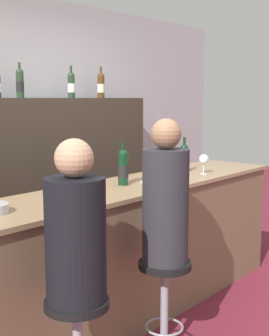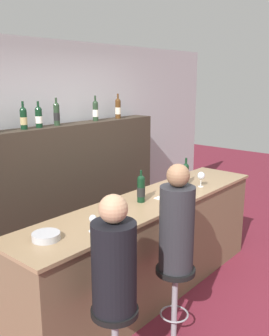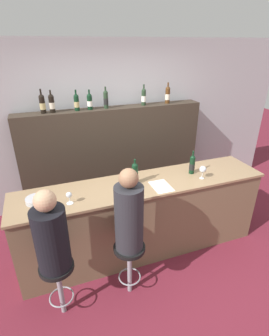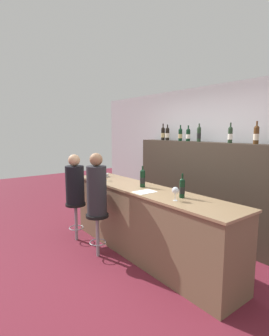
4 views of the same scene
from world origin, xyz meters
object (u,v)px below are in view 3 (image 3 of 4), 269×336
wine_glass_0 (69,196)px  wine_bottle_backbar_1 (52,103)px  wine_bottle_backbar_6 (168,95)px  guest_seated_left (51,236)px  wine_glass_1 (203,169)px  wine_bottle_counter_1 (192,164)px  guest_seated_right (129,215)px  wine_bottle_backbar_4 (106,99)px  metal_bowl (36,200)px  wine_bottle_backbar_2 (77,102)px  bar_stool_left (58,277)px  bar_stool_right (129,257)px  wine_bottle_counter_0 (135,173)px  wine_bottle_backbar_0 (42,104)px  wine_bottle_backbar_5 (144,97)px  wine_bottle_backbar_3 (90,101)px

wine_glass_0 → wine_bottle_backbar_1: bearing=89.0°
wine_bottle_backbar_6 → guest_seated_left: 2.86m
wine_bottle_backbar_1 → wine_glass_1: size_ratio=1.84×
wine_bottle_counter_1 → guest_seated_right: bearing=-150.2°
wine_bottle_backbar_4 → metal_bowl: (-1.13, -1.26, -0.74)m
wine_bottle_backbar_1 → wine_bottle_backbar_2: bearing=0.0°
wine_bottle_counter_1 → wine_glass_1: size_ratio=1.84×
wine_glass_1 → guest_seated_left: bearing=-166.6°
wine_bottle_backbar_1 → wine_bottle_backbar_4: wine_bottle_backbar_4 is taller
wine_bottle_backbar_1 → guest_seated_right: bearing=-75.5°
bar_stool_left → guest_seated_right: size_ratio=0.72×
bar_stool_right → wine_glass_1: bearing=21.6°
guest_seated_right → wine_bottle_backbar_4: bearing=81.0°
wine_bottle_backbar_4 → wine_bottle_counter_0: bearing=-90.3°
wine_bottle_backbar_4 → wine_bottle_backbar_6: wine_bottle_backbar_6 is taller
wine_bottle_backbar_1 → guest_seated_left: wine_bottle_backbar_1 is taller
wine_bottle_backbar_0 → wine_glass_1: (1.71, -1.41, -0.64)m
wine_bottle_backbar_0 → guest_seated_left: 2.01m
wine_bottle_counter_1 → wine_bottle_backbar_5: bearing=97.8°
wine_bottle_backbar_1 → wine_bottle_backbar_4: (0.77, 0.00, 0.00)m
wine_bottle_counter_0 → wine_bottle_backbar_3: (-0.24, 1.24, 0.62)m
wine_bottle_counter_0 → wine_glass_0: size_ratio=2.33×
bar_stool_left → wine_bottle_backbar_6: bearing=42.3°
wine_bottle_backbar_4 → bar_stool_right: 2.27m
wine_bottle_backbar_0 → guest_seated_right: bearing=-72.0°
wine_bottle_counter_1 → wine_bottle_backbar_2: 1.84m
wine_bottle_counter_0 → wine_bottle_backbar_4: 1.39m
wine_bottle_backbar_0 → wine_bottle_counter_0: bearing=-54.5°
wine_bottle_backbar_5 → wine_bottle_backbar_0: bearing=180.0°
wine_bottle_backbar_0 → guest_seated_right: size_ratio=0.37×
bar_stool_left → guest_seated_left: guest_seated_left is taller
wine_bottle_backbar_0 → wine_glass_1: bearing=-39.5°
wine_bottle_counter_1 → wine_bottle_backbar_1: wine_bottle_backbar_1 is taller
wine_bottle_backbar_2 → wine_bottle_backbar_5: wine_bottle_backbar_5 is taller
wine_bottle_backbar_2 → wine_glass_0: bearing=-104.5°
wine_bottle_backbar_6 → metal_bowl: wine_bottle_backbar_6 is taller
wine_bottle_backbar_5 → wine_glass_0: size_ratio=2.32×
guest_seated_left → wine_bottle_backbar_3: bearing=67.1°
bar_stool_left → bar_stool_right: 0.73m
metal_bowl → bar_stool_left: 0.81m
bar_stool_right → wine_bottle_backbar_1: bearing=104.5°
wine_bottle_counter_1 → wine_bottle_backbar_1: bearing=141.1°
wine_bottle_backbar_1 → wine_bottle_backbar_6: (1.78, 0.00, 0.00)m
wine_glass_1 → bar_stool_right: 1.35m
wine_bottle_backbar_1 → guest_seated_left: bearing=-97.8°
wine_bottle_backbar_4 → wine_glass_0: wine_bottle_backbar_4 is taller
wine_bottle_backbar_3 → bar_stool_left: size_ratio=0.44×
wine_glass_1 → wine_bottle_backbar_5: bearing=98.7°
wine_bottle_backbar_5 → wine_bottle_backbar_3: bearing=180.0°
wine_bottle_counter_0 → wine_bottle_backbar_1: wine_bottle_backbar_1 is taller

